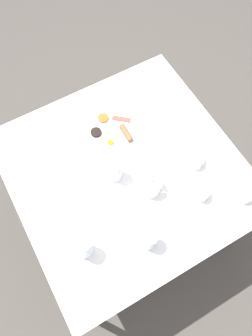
# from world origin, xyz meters

# --- Properties ---
(ground_plane) EXTENTS (8.00, 8.00, 0.00)m
(ground_plane) POSITION_xyz_m (0.00, 0.00, 0.00)
(ground_plane) COLOR #4C4742
(table) EXTENTS (1.09, 1.09, 0.74)m
(table) POSITION_xyz_m (0.00, 0.00, 0.68)
(table) COLOR white
(table) RESTS_ON ground_plane
(breakfast_plate) EXTENTS (0.31, 0.31, 0.04)m
(breakfast_plate) POSITION_xyz_m (0.04, 0.23, 0.75)
(breakfast_plate) COLOR white
(breakfast_plate) RESTS_ON table
(teapot_near) EXTENTS (0.11, 0.17, 0.12)m
(teapot_near) POSITION_xyz_m (0.05, -0.14, 0.79)
(teapot_near) COLOR white
(teapot_near) RESTS_ON table
(teacup_with_saucer_left) EXTENTS (0.14, 0.14, 0.06)m
(teacup_with_saucer_left) POSITION_xyz_m (0.31, -0.13, 0.77)
(teacup_with_saucer_left) COLOR white
(teacup_with_saucer_left) RESTS_ON table
(teacup_with_saucer_right) EXTENTS (0.14, 0.14, 0.06)m
(teacup_with_saucer_right) POSITION_xyz_m (0.42, -0.39, 0.77)
(teacup_with_saucer_right) COLOR white
(teacup_with_saucer_right) RESTS_ON table
(water_glass_tall) EXTENTS (0.07, 0.07, 0.15)m
(water_glass_tall) POSITION_xyz_m (-0.35, -0.25, 0.82)
(water_glass_tall) COLOR white
(water_glass_tall) RESTS_ON table
(water_glass_short) EXTENTS (0.07, 0.07, 0.12)m
(water_glass_short) POSITION_xyz_m (-0.09, -0.36, 0.81)
(water_glass_short) COLOR white
(water_glass_short) RESTS_ON table
(wine_glass_spare) EXTENTS (0.07, 0.07, 0.14)m
(wine_glass_spare) POSITION_xyz_m (-0.06, 0.00, 0.81)
(wine_glass_spare) COLOR white
(wine_glass_spare) RESTS_ON table
(creamer_jug) EXTENTS (0.09, 0.07, 0.06)m
(creamer_jug) POSITION_xyz_m (0.24, -0.29, 0.78)
(creamer_jug) COLOR white
(creamer_jug) RESTS_ON table
(napkin_folded) EXTENTS (0.16, 0.17, 0.01)m
(napkin_folded) POSITION_xyz_m (0.36, 0.32, 0.75)
(napkin_folded) COLOR white
(napkin_folded) RESTS_ON table
(fork_by_plate) EXTENTS (0.11, 0.14, 0.00)m
(fork_by_plate) POSITION_xyz_m (-0.24, 0.29, 0.75)
(fork_by_plate) COLOR silver
(fork_by_plate) RESTS_ON table
(knife_by_plate) EXTENTS (0.17, 0.15, 0.00)m
(knife_by_plate) POSITION_xyz_m (-0.39, 0.06, 0.75)
(knife_by_plate) COLOR silver
(knife_by_plate) RESTS_ON table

